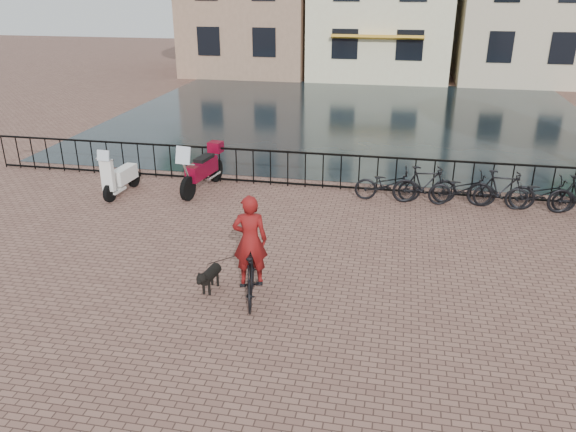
% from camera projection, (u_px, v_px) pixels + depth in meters
% --- Properties ---
extents(ground, '(100.00, 100.00, 0.00)m').
position_uv_depth(ground, '(250.00, 363.00, 8.55)').
color(ground, brown).
rests_on(ground, ground).
extents(canal_water, '(20.00, 20.00, 0.00)m').
position_uv_depth(canal_water, '(352.00, 116.00, 24.21)').
color(canal_water, black).
rests_on(canal_water, ground).
extents(railing, '(20.00, 0.05, 1.02)m').
position_uv_depth(railing, '(323.00, 171.00, 15.60)').
color(railing, black).
rests_on(railing, ground).
extents(cyclist, '(0.83, 1.78, 2.35)m').
position_uv_depth(cyclist, '(250.00, 254.00, 9.98)').
color(cyclist, black).
rests_on(cyclist, ground).
extents(dog, '(0.36, 0.81, 0.53)m').
position_uv_depth(dog, '(210.00, 277.00, 10.48)').
color(dog, black).
rests_on(dog, ground).
extents(motorcycle, '(0.83, 2.19, 1.52)m').
position_uv_depth(motorcycle, '(202.00, 164.00, 15.35)').
color(motorcycle, maroon).
rests_on(motorcycle, ground).
extents(scooter, '(0.57, 1.59, 1.45)m').
position_uv_depth(scooter, '(120.00, 168.00, 15.10)').
color(scooter, white).
rests_on(scooter, ground).
extents(parked_bike_0, '(1.75, 0.71, 0.90)m').
position_uv_depth(parked_bike_0, '(388.00, 184.00, 14.75)').
color(parked_bike_0, black).
rests_on(parked_bike_0, ground).
extents(parked_bike_1, '(1.72, 0.73, 1.00)m').
position_uv_depth(parked_bike_1, '(425.00, 185.00, 14.56)').
color(parked_bike_1, black).
rests_on(parked_bike_1, ground).
extents(parked_bike_2, '(1.77, 0.78, 0.90)m').
position_uv_depth(parked_bike_2, '(462.00, 189.00, 14.41)').
color(parked_bike_2, black).
rests_on(parked_bike_2, ground).
extents(parked_bike_3, '(1.69, 0.56, 1.00)m').
position_uv_depth(parked_bike_3, '(501.00, 190.00, 14.22)').
color(parked_bike_3, black).
rests_on(parked_bike_3, ground).
extents(parked_bike_4, '(1.74, 0.66, 0.90)m').
position_uv_depth(parked_bike_4, '(541.00, 194.00, 14.07)').
color(parked_bike_4, black).
rests_on(parked_bike_4, ground).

